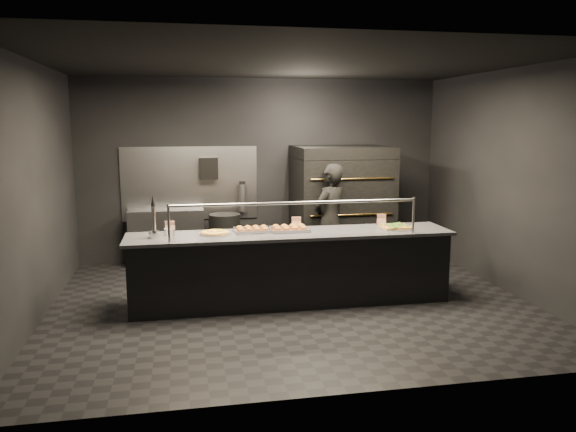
# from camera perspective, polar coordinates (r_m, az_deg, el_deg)

# --- Properties ---
(room) EXTENTS (6.04, 6.00, 3.00)m
(room) POSITION_cam_1_polar(r_m,az_deg,el_deg) (7.02, 0.07, 3.00)
(room) COLOR black
(room) RESTS_ON ground
(service_counter) EXTENTS (4.10, 0.78, 1.37)m
(service_counter) POSITION_cam_1_polar(r_m,az_deg,el_deg) (7.17, 0.33, -5.26)
(service_counter) COLOR black
(service_counter) RESTS_ON ground
(pizza_oven) EXTENTS (1.50, 1.23, 1.91)m
(pizza_oven) POSITION_cam_1_polar(r_m,az_deg,el_deg) (9.16, 5.39, 1.16)
(pizza_oven) COLOR black
(pizza_oven) RESTS_ON ground
(prep_shelf) EXTENTS (1.20, 0.35, 0.90)m
(prep_shelf) POSITION_cam_1_polar(r_m,az_deg,el_deg) (9.31, -12.22, -2.11)
(prep_shelf) COLOR #99999E
(prep_shelf) RESTS_ON ground
(towel_dispenser) EXTENTS (0.30, 0.20, 0.35)m
(towel_dispenser) POSITION_cam_1_polar(r_m,az_deg,el_deg) (9.23, -8.09, 4.82)
(towel_dispenser) COLOR black
(towel_dispenser) RESTS_ON room
(fire_extinguisher) EXTENTS (0.14, 0.14, 0.51)m
(fire_extinguisher) POSITION_cam_1_polar(r_m,az_deg,el_deg) (9.33, -4.65, 1.91)
(fire_extinguisher) COLOR #B2B2B7
(fire_extinguisher) RESTS_ON room
(beer_tap) EXTENTS (0.14, 0.20, 0.53)m
(beer_tap) POSITION_cam_1_polar(r_m,az_deg,el_deg) (6.90, -13.47, -0.95)
(beer_tap) COLOR silver
(beer_tap) RESTS_ON service_counter
(round_pizza) EXTENTS (0.41, 0.41, 0.03)m
(round_pizza) POSITION_cam_1_polar(r_m,az_deg,el_deg) (7.03, -7.42, -1.70)
(round_pizza) COLOR silver
(round_pizza) RESTS_ON service_counter
(slider_tray_a) EXTENTS (0.49, 0.38, 0.07)m
(slider_tray_a) POSITION_cam_1_polar(r_m,az_deg,el_deg) (7.12, -3.65, -1.38)
(slider_tray_a) COLOR silver
(slider_tray_a) RESTS_ON service_counter
(slider_tray_b) EXTENTS (0.48, 0.36, 0.08)m
(slider_tray_b) POSITION_cam_1_polar(r_m,az_deg,el_deg) (7.17, 0.16, -1.28)
(slider_tray_b) COLOR silver
(slider_tray_b) RESTS_ON service_counter
(square_pizza) EXTENTS (0.45, 0.45, 0.05)m
(square_pizza) POSITION_cam_1_polar(r_m,az_deg,el_deg) (7.47, 10.91, -1.10)
(square_pizza) COLOR silver
(square_pizza) RESTS_ON service_counter
(condiment_jar) EXTENTS (0.13, 0.05, 0.09)m
(condiment_jar) POSITION_cam_1_polar(r_m,az_deg,el_deg) (7.03, -12.04, -1.62)
(condiment_jar) COLOR silver
(condiment_jar) RESTS_ON service_counter
(tent_cards) EXTENTS (2.92, 0.04, 0.15)m
(tent_cards) POSITION_cam_1_polar(r_m,az_deg,el_deg) (7.32, -0.30, -0.70)
(tent_cards) COLOR white
(tent_cards) RESTS_ON service_counter
(trash_bin) EXTENTS (0.50, 0.50, 0.84)m
(trash_bin) POSITION_cam_1_polar(r_m,az_deg,el_deg) (9.10, -6.43, -2.42)
(trash_bin) COLOR black
(trash_bin) RESTS_ON ground
(worker) EXTENTS (0.74, 0.69, 1.69)m
(worker) POSITION_cam_1_polar(r_m,az_deg,el_deg) (8.39, 4.28, -0.43)
(worker) COLOR black
(worker) RESTS_ON ground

